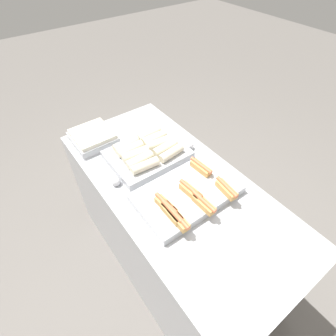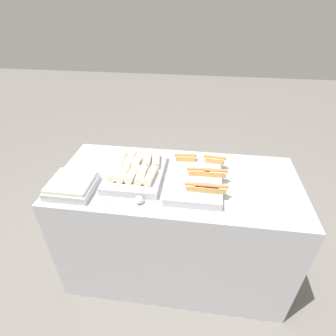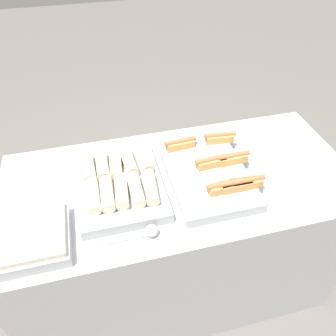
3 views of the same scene
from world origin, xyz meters
name	(u,v)px [view 1 (image 1 of 3)]	position (x,y,z in m)	size (l,w,h in m)	color
ground_plane	(172,257)	(0.00, 0.00, 0.00)	(12.00, 12.00, 0.00)	slate
counter	(173,227)	(0.00, 0.00, 0.44)	(1.57, 0.73, 0.89)	#B7BABF
tray_hotdogs	(188,194)	(0.12, 0.00, 0.92)	(0.37, 0.54, 0.10)	#B7BABF
tray_wraps	(148,153)	(-0.27, 0.00, 0.93)	(0.35, 0.46, 0.10)	#B7BABF
tray_side_front	(93,137)	(-0.61, -0.20, 0.92)	(0.27, 0.26, 0.07)	#B7BABF
serving_spoon_near	(115,180)	(-0.20, -0.26, 0.91)	(0.24, 0.05, 0.05)	silver
serving_spoon_far	(188,145)	(-0.20, 0.26, 0.91)	(0.25, 0.05, 0.05)	silver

